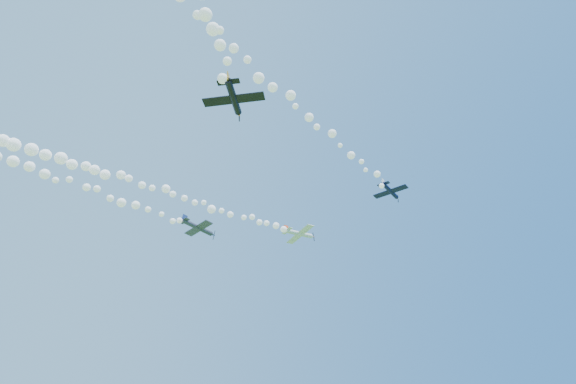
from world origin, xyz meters
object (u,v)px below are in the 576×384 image
plane_grey (198,228)px  plane_white (300,234)px  plane_navy (390,191)px  plane_black (234,98)px

plane_grey → plane_white: bearing=-3.4°
plane_white → plane_navy: plane_navy is taller
plane_white → plane_grey: (-22.56, -2.74, -6.10)m
plane_white → plane_black: bearing=-133.7°
plane_grey → plane_black: 36.24m
plane_navy → plane_black: plane_navy is taller
plane_white → plane_navy: size_ratio=1.23×
plane_grey → plane_black: size_ratio=1.17×
plane_white → plane_grey: 23.53m
plane_white → plane_grey: size_ratio=1.07×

